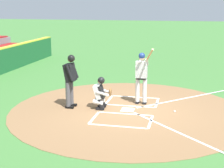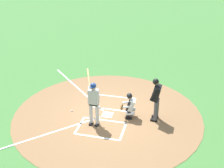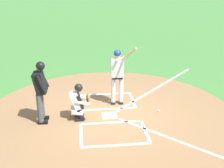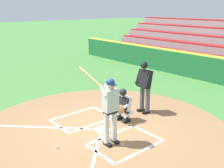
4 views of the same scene
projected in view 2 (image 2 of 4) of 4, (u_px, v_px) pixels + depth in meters
ground_plane at (108, 115)px, 13.24m from camera, size 120.00×120.00×0.00m
dirt_circle at (108, 115)px, 13.24m from camera, size 8.00×8.00×0.01m
home_plate_and_chalk at (88, 112)px, 13.42m from camera, size 7.93×4.91×0.01m
batter at (94, 101)px, 12.12m from camera, size 0.94×0.69×2.13m
catcher at (130, 105)px, 12.82m from camera, size 0.61×0.61×1.13m
plate_umpire at (156, 97)px, 12.45m from camera, size 0.60×0.43×1.86m
baseball at (72, 111)px, 13.48m from camera, size 0.07×0.07×0.07m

